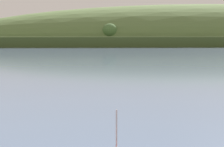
% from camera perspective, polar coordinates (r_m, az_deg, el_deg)
% --- Properties ---
extents(far_shoreline_hill, '(467.18, 115.15, 51.23)m').
position_cam_1_polar(far_shoreline_hill, '(218.84, 16.03, 5.07)').
color(far_shoreline_hill, '#3C4E24').
rests_on(far_shoreline_hill, ground).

